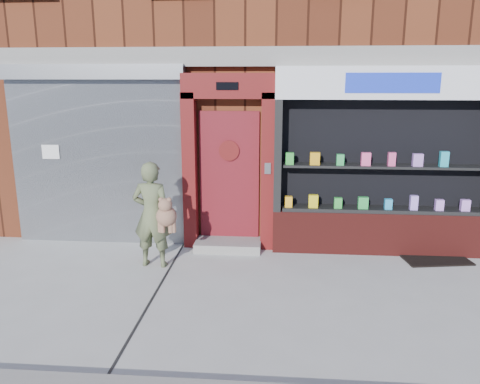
# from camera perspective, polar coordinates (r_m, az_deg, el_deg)

# --- Properties ---
(ground) EXTENTS (80.00, 80.00, 0.00)m
(ground) POSITION_cam_1_polar(r_m,az_deg,el_deg) (6.38, 3.78, -12.51)
(ground) COLOR #9E9E99
(ground) RESTS_ON ground
(building) EXTENTS (12.00, 8.16, 8.00)m
(building) POSITION_cam_1_polar(r_m,az_deg,el_deg) (11.79, 4.60, 19.35)
(building) COLOR #4B1F11
(building) RESTS_ON ground
(shutter_bay) EXTENTS (3.10, 0.30, 3.04)m
(shutter_bay) POSITION_cam_1_polar(r_m,az_deg,el_deg) (8.31, -17.04, 5.50)
(shutter_bay) COLOR gray
(shutter_bay) RESTS_ON ground
(red_door_bay) EXTENTS (1.52, 0.58, 2.90)m
(red_door_bay) POSITION_cam_1_polar(r_m,az_deg,el_deg) (7.75, -1.39, 3.58)
(red_door_bay) COLOR #611011
(red_door_bay) RESTS_ON ground
(pharmacy_bay) EXTENTS (3.50, 0.41, 3.00)m
(pharmacy_bay) POSITION_cam_1_polar(r_m,az_deg,el_deg) (7.86, 17.01, 2.51)
(pharmacy_bay) COLOR #5B1915
(pharmacy_bay) RESTS_ON ground
(woman) EXTENTS (0.72, 0.50, 1.63)m
(woman) POSITION_cam_1_polar(r_m,az_deg,el_deg) (7.16, -10.52, -2.73)
(woman) COLOR #5A6341
(woman) RESTS_ON ground
(doormat) EXTENTS (1.11, 0.86, 0.03)m
(doormat) POSITION_cam_1_polar(r_m,az_deg,el_deg) (8.20, 22.52, -7.40)
(doormat) COLOR black
(doormat) RESTS_ON ground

